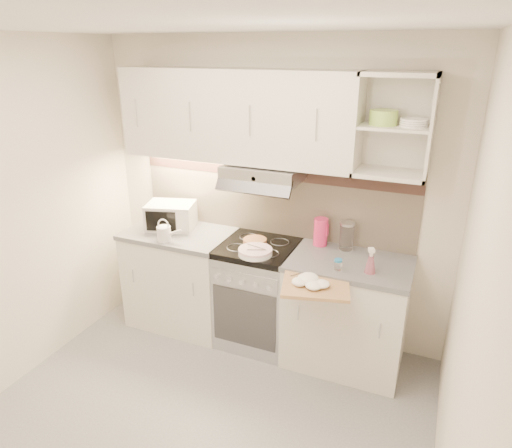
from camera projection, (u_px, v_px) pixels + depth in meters
name	position (u px, v px, depth m)	size (l,w,h in m)	color
ground	(195.00, 427.00, 3.08)	(3.00, 3.00, 0.00)	gray
room_shell	(213.00, 182.00, 2.80)	(3.04, 2.84, 2.52)	silver
base_cabinet_left	(182.00, 279.00, 4.14)	(0.90, 0.60, 0.86)	silver
worktop_left	(179.00, 233.00, 3.98)	(0.92, 0.62, 0.04)	slate
base_cabinet_right	(346.00, 314.00, 3.59)	(0.90, 0.60, 0.86)	silver
worktop_right	(350.00, 263.00, 3.43)	(0.92, 0.62, 0.04)	slate
electric_range	(258.00, 293.00, 3.86)	(0.60, 0.60, 0.90)	#B7B7BC
microwave	(171.00, 216.00, 4.01)	(0.47, 0.40, 0.23)	silver
watering_can	(165.00, 233.00, 3.75)	(0.22, 0.11, 0.19)	silver
plate_stack	(255.00, 252.00, 3.51)	(0.26, 0.26, 0.06)	white
bread_loaf	(255.00, 242.00, 3.70)	(0.19, 0.19, 0.05)	#AF8A4A
pink_pitcher	(321.00, 232.00, 3.66)	(0.12, 0.11, 0.23)	#E32963
glass_jar	(347.00, 236.00, 3.58)	(0.12, 0.12, 0.23)	white
spice_jar	(338.00, 264.00, 3.27)	(0.06, 0.06, 0.08)	silver
spray_bottle	(371.00, 262.00, 3.22)	(0.08, 0.08, 0.21)	pink
cutting_board	(316.00, 284.00, 3.14)	(0.45, 0.41, 0.02)	tan
dish_towel	(312.00, 280.00, 3.10)	(0.25, 0.21, 0.07)	white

